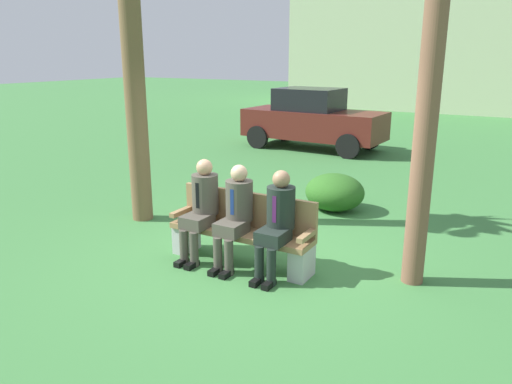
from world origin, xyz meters
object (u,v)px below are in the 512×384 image
seated_man_middle (236,211)px  seated_man_right (277,219)px  parked_car_near (313,119)px  building_backdrop (444,13)px  shrub_near_bench (335,192)px  seated_man_left (201,204)px  park_bench (243,231)px

seated_man_middle → seated_man_right: seated_man_middle is taller
parked_car_near → building_backdrop: bearing=86.7°
seated_man_middle → shrub_near_bench: size_ratio=1.27×
seated_man_left → seated_man_middle: (0.52, -0.00, -0.01)m
park_bench → parked_car_near: size_ratio=0.48×
seated_man_middle → seated_man_right: size_ratio=1.00×
building_backdrop → parked_car_near: bearing=-93.3°
shrub_near_bench → park_bench: bearing=-94.7°
seated_man_right → parked_car_near: (-2.99, 7.90, 0.12)m
seated_man_middle → parked_car_near: parked_car_near is taller
seated_man_middle → building_backdrop: building_backdrop is taller
seated_man_middle → seated_man_right: 0.58m
seated_man_right → park_bench: bearing=167.1°
seated_man_left → building_backdrop: 22.06m
seated_man_left → shrub_near_bench: bearing=74.8°
seated_man_left → shrub_near_bench: size_ratio=1.28×
park_bench → seated_man_left: size_ratio=1.47×
parked_car_near → building_backdrop: (0.79, 13.80, 3.69)m
seated_man_right → building_backdrop: (-2.19, 21.70, 3.81)m
shrub_near_bench → building_backdrop: bearing=95.6°
park_bench → seated_man_middle: size_ratio=1.49×
seated_man_right → shrub_near_bench: 2.84m
shrub_near_bench → building_backdrop: (-1.85, 18.91, 4.21)m
parked_car_near → building_backdrop: building_backdrop is taller
shrub_near_bench → building_backdrop: size_ratio=0.07×
seated_man_left → seated_man_middle: bearing=-0.2°
park_bench → parked_car_near: bearing=107.4°
seated_man_left → parked_car_near: 8.12m
seated_man_left → building_backdrop: (-1.09, 21.70, 3.81)m
seated_man_right → parked_car_near: 8.45m
seated_man_right → building_backdrop: 22.14m
seated_man_middle → building_backdrop: bearing=94.3°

